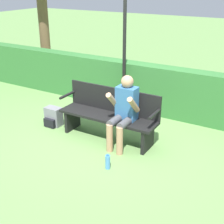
{
  "coord_description": "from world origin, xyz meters",
  "views": [
    {
      "loc": [
        2.6,
        -4.28,
        2.68
      ],
      "look_at": [
        0.15,
        -0.1,
        0.59
      ],
      "focal_mm": 50.0,
      "sensor_mm": 36.0,
      "label": 1
    }
  ],
  "objects_px": {
    "person_seated": "(124,109)",
    "signpost": "(124,38)",
    "park_bench": "(110,114)",
    "water_bottle": "(108,162)",
    "backpack": "(53,117)"
  },
  "relations": [
    {
      "from": "person_seated",
      "to": "signpost",
      "type": "xyz_separation_m",
      "value": [
        -0.71,
        1.31,
        0.91
      ]
    },
    {
      "from": "signpost",
      "to": "person_seated",
      "type": "bearing_deg",
      "value": -61.54
    },
    {
      "from": "park_bench",
      "to": "water_bottle",
      "type": "height_order",
      "value": "park_bench"
    },
    {
      "from": "backpack",
      "to": "water_bottle",
      "type": "relative_size",
      "value": 1.52
    },
    {
      "from": "person_seated",
      "to": "signpost",
      "type": "height_order",
      "value": "signpost"
    },
    {
      "from": "person_seated",
      "to": "signpost",
      "type": "relative_size",
      "value": 0.43
    },
    {
      "from": "park_bench",
      "to": "water_bottle",
      "type": "xyz_separation_m",
      "value": [
        0.5,
        -0.9,
        -0.35
      ]
    },
    {
      "from": "park_bench",
      "to": "backpack",
      "type": "distance_m",
      "value": 1.25
    },
    {
      "from": "park_bench",
      "to": "water_bottle",
      "type": "relative_size",
      "value": 7.41
    },
    {
      "from": "person_seated",
      "to": "water_bottle",
      "type": "relative_size",
      "value": 5.04
    },
    {
      "from": "backpack",
      "to": "signpost",
      "type": "xyz_separation_m",
      "value": [
        0.85,
        1.31,
        1.42
      ]
    },
    {
      "from": "water_bottle",
      "to": "signpost",
      "type": "height_order",
      "value": "signpost"
    },
    {
      "from": "backpack",
      "to": "signpost",
      "type": "distance_m",
      "value": 2.11
    },
    {
      "from": "park_bench",
      "to": "person_seated",
      "type": "distance_m",
      "value": 0.43
    },
    {
      "from": "backpack",
      "to": "water_bottle",
      "type": "distance_m",
      "value": 1.88
    }
  ]
}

